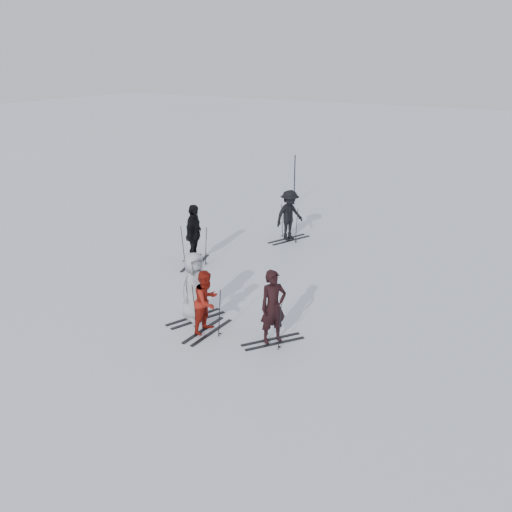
% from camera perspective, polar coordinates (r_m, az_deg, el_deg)
% --- Properties ---
extents(ground, '(120.00, 120.00, 0.00)m').
position_cam_1_polar(ground, '(15.41, -1.95, -4.58)').
color(ground, silver).
rests_on(ground, ground).
extents(skier_near_dark, '(0.70, 0.76, 1.74)m').
position_cam_1_polar(skier_near_dark, '(12.98, 1.73, -5.20)').
color(skier_near_dark, black).
rests_on(skier_near_dark, ground).
extents(skier_red, '(0.58, 0.75, 1.54)m').
position_cam_1_polar(skier_red, '(13.54, -4.97, -4.65)').
color(skier_red, maroon).
rests_on(skier_red, ground).
extents(skier_grey, '(0.81, 0.99, 1.73)m').
position_cam_1_polar(skier_grey, '(14.16, -6.18, -3.12)').
color(skier_grey, '#ABB0B5').
rests_on(skier_grey, ground).
extents(skier_uphill_left, '(0.76, 1.19, 1.89)m').
position_cam_1_polar(skier_uphill_left, '(17.91, -6.23, 2.09)').
color(skier_uphill_left, black).
rests_on(skier_uphill_left, ground).
extents(skier_uphill_far, '(1.02, 1.31, 1.78)m').
position_cam_1_polar(skier_uphill_far, '(20.18, 3.36, 4.04)').
color(skier_uphill_far, black).
rests_on(skier_uphill_far, ground).
extents(skis_near_dark, '(1.73, 1.54, 1.12)m').
position_cam_1_polar(skis_near_dark, '(13.12, 1.71, -6.42)').
color(skis_near_dark, black).
rests_on(skis_near_dark, ground).
extents(skis_red, '(1.64, 0.87, 1.20)m').
position_cam_1_polar(skis_red, '(13.61, -4.95, -5.31)').
color(skis_red, black).
rests_on(skis_red, ground).
extents(skis_grey, '(1.81, 1.36, 1.18)m').
position_cam_1_polar(skis_grey, '(14.27, -6.13, -4.15)').
color(skis_grey, black).
rests_on(skis_grey, ground).
extents(skis_uphill_left, '(1.92, 1.37, 1.26)m').
position_cam_1_polar(skis_uphill_left, '(18.01, -6.19, 1.14)').
color(skis_uphill_left, black).
rests_on(skis_uphill_left, ground).
extents(skis_uphill_far, '(1.96, 1.48, 1.27)m').
position_cam_1_polar(skis_uphill_far, '(20.25, 3.35, 3.35)').
color(skis_uphill_far, black).
rests_on(skis_uphill_far, ground).
extents(piste_marker, '(0.06, 0.06, 2.18)m').
position_cam_1_polar(piste_marker, '(24.99, 3.87, 7.58)').
color(piste_marker, black).
rests_on(piste_marker, ground).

